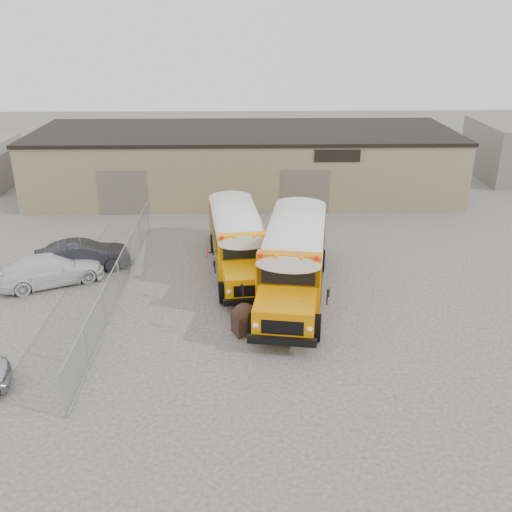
{
  "coord_description": "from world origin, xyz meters",
  "views": [
    {
      "loc": [
        -0.12,
        -21.36,
        12.25
      ],
      "look_at": [
        0.47,
        3.87,
        1.6
      ],
      "focal_mm": 40.0,
      "sensor_mm": 36.0,
      "label": 1
    }
  ],
  "objects_px": {
    "car_dark": "(83,256)",
    "car_white": "(50,270)",
    "tarp_bundle": "(244,318)",
    "school_bus_right": "(302,209)",
    "school_bus_left": "(227,201)"
  },
  "relations": [
    {
      "from": "car_dark",
      "to": "car_white",
      "type": "bearing_deg",
      "value": 125.34
    },
    {
      "from": "tarp_bundle",
      "to": "school_bus_right",
      "type": "bearing_deg",
      "value": 72.3
    },
    {
      "from": "school_bus_left",
      "to": "car_white",
      "type": "height_order",
      "value": "school_bus_left"
    },
    {
      "from": "tarp_bundle",
      "to": "car_dark",
      "type": "height_order",
      "value": "car_dark"
    },
    {
      "from": "tarp_bundle",
      "to": "car_dark",
      "type": "distance_m",
      "value": 10.63
    },
    {
      "from": "school_bus_left",
      "to": "car_dark",
      "type": "xyz_separation_m",
      "value": [
        -7.36,
        -6.43,
        -0.91
      ]
    },
    {
      "from": "school_bus_left",
      "to": "car_dark",
      "type": "height_order",
      "value": "school_bus_left"
    },
    {
      "from": "school_bus_right",
      "to": "car_white",
      "type": "height_order",
      "value": "school_bus_right"
    },
    {
      "from": "school_bus_left",
      "to": "car_white",
      "type": "distance_m",
      "value": 11.74
    },
    {
      "from": "school_bus_left",
      "to": "school_bus_right",
      "type": "height_order",
      "value": "school_bus_right"
    },
    {
      "from": "school_bus_left",
      "to": "tarp_bundle",
      "type": "distance_m",
      "value": 13.1
    },
    {
      "from": "school_bus_right",
      "to": "car_dark",
      "type": "distance_m",
      "value": 12.54
    },
    {
      "from": "tarp_bundle",
      "to": "car_dark",
      "type": "bearing_deg",
      "value": 141.65
    },
    {
      "from": "tarp_bundle",
      "to": "car_white",
      "type": "height_order",
      "value": "car_white"
    },
    {
      "from": "car_white",
      "to": "car_dark",
      "type": "relative_size",
      "value": 1.07
    }
  ]
}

